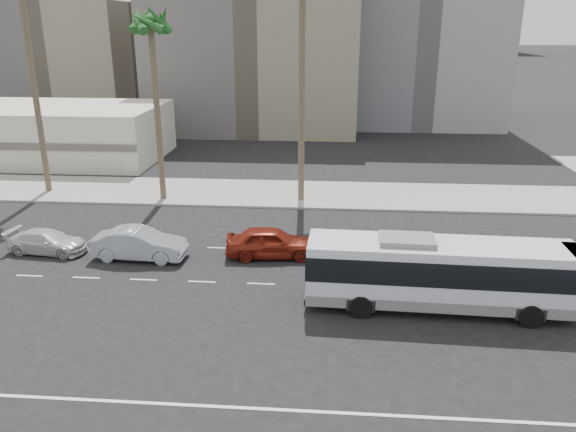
# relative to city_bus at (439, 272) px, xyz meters

# --- Properties ---
(ground) EXTENTS (700.00, 700.00, 0.00)m
(ground) POSITION_rel_city_bus_xyz_m (-2.29, 1.80, -1.78)
(ground) COLOR black
(ground) RESTS_ON ground
(sidewalk_north) EXTENTS (120.00, 7.00, 0.15)m
(sidewalk_north) POSITION_rel_city_bus_xyz_m (-2.29, 17.30, -1.71)
(sidewalk_north) COLOR gray
(sidewalk_north) RESTS_ON ground
(commercial_low) EXTENTS (22.00, 12.16, 5.00)m
(commercial_low) POSITION_rel_city_bus_xyz_m (-32.29, 27.79, 0.72)
(commercial_low) COLOR beige
(commercial_low) RESTS_ON ground
(midrise_beige_west) EXTENTS (24.00, 18.00, 18.00)m
(midrise_beige_west) POSITION_rel_city_bus_xyz_m (-14.29, 46.80, 7.22)
(midrise_beige_west) COLOR #615D57
(midrise_beige_west) RESTS_ON ground
(midrise_gray_center) EXTENTS (20.00, 20.00, 26.00)m
(midrise_gray_center) POSITION_rel_city_bus_xyz_m (5.71, 53.80, 11.22)
(midrise_gray_center) COLOR slate
(midrise_gray_center) RESTS_ON ground
(midrise_beige_far) EXTENTS (18.00, 16.00, 15.00)m
(midrise_beige_far) POSITION_rel_city_bus_xyz_m (-40.29, 51.80, 5.72)
(midrise_beige_far) COLOR #615D57
(midrise_beige_far) RESTS_ON ground
(city_bus) EXTENTS (11.90, 3.08, 3.39)m
(city_bus) POSITION_rel_city_bus_xyz_m (0.00, 0.00, 0.00)
(city_bus) COLOR silver
(city_bus) RESTS_ON ground
(car_a) EXTENTS (2.46, 5.16, 1.70)m
(car_a) POSITION_rel_city_bus_xyz_m (-8.16, 5.35, -0.93)
(car_a) COLOR maroon
(car_a) RESTS_ON ground
(car_b) EXTENTS (2.03, 5.25, 1.70)m
(car_b) POSITION_rel_city_bus_xyz_m (-15.33, 4.50, -0.93)
(car_b) COLOR #999FA6
(car_b) RESTS_ON ground
(car_c) EXTENTS (2.26, 4.64, 1.30)m
(car_c) POSITION_rel_city_bus_xyz_m (-20.83, 4.94, -1.13)
(car_c) COLOR #BEBEBE
(car_c) RESTS_ON ground
(palm_mid) EXTENTS (4.35, 4.35, 13.47)m
(palm_mid) POSITION_rel_city_bus_xyz_m (-17.21, 15.28, 10.34)
(palm_mid) COLOR brown
(palm_mid) RESTS_ON ground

